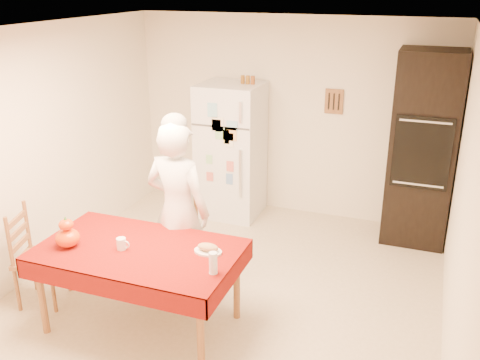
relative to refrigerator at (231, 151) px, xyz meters
The scene contains 17 objects.
floor 2.16m from the refrigerator, 70.93° to the right, with size 4.50×4.50×0.00m, color tan.
room_shell 2.13m from the refrigerator, 70.89° to the right, with size 4.02×4.52×2.51m.
refrigerator is the anchor object (origin of this frame).
oven_cabinet 2.29m from the refrigerator, ahead, with size 0.70×0.62×2.20m.
dining_table 2.56m from the refrigerator, 86.64° to the right, with size 1.70×1.00×0.76m.
chair_far 1.87m from the refrigerator, 86.04° to the right, with size 0.49×0.47×0.95m.
chair_left 2.76m from the refrigerator, 111.15° to the right, with size 0.50×0.52×0.95m.
seated_woman 1.98m from the refrigerator, 83.15° to the right, with size 0.64×0.42×1.74m, color white.
coffee_mug 2.61m from the refrigerator, 89.44° to the right, with size 0.08×0.08×0.10m, color white.
pumpkin_lower 2.75m from the refrigerator, 98.91° to the right, with size 0.21×0.21×0.15m, color #CD3A04.
pumpkin_upper 2.75m from the refrigerator, 98.91° to the right, with size 0.12×0.12×0.09m, color red.
wine_glass 2.84m from the refrigerator, 71.54° to the right, with size 0.07×0.07×0.18m, color white.
bread_plate 2.52m from the refrigerator, 73.15° to the right, with size 0.24×0.24×0.02m, color white.
bread_loaf 2.52m from the refrigerator, 73.15° to the right, with size 0.18×0.10×0.06m, color #AF7F56.
spice_jar_left 0.91m from the refrigerator, 20.20° to the left, with size 0.05×0.05×0.10m, color brown.
spice_jar_mid 0.92m from the refrigerator, 14.04° to the left, with size 0.05×0.05×0.10m, color #905E1A.
spice_jar_right 0.94m from the refrigerator, 10.75° to the left, with size 0.05×0.05×0.10m, color brown.
Camera 1 is at (1.70, -4.13, 2.90)m, focal length 40.00 mm.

